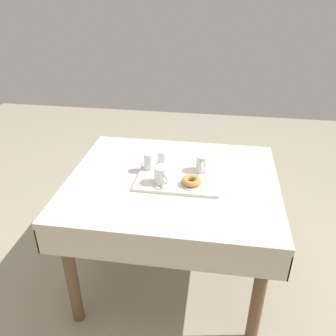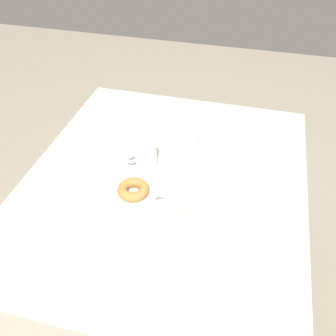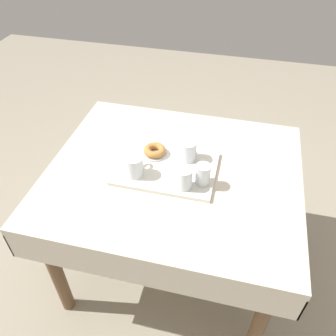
{
  "view_description": "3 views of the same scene",
  "coord_description": "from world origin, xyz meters",
  "px_view_note": "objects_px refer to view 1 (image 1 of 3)",
  "views": [
    {
      "loc": [
        0.22,
        -1.61,
        1.71
      ],
      "look_at": [
        -0.03,
        0.0,
        0.79
      ],
      "focal_mm": 37.09,
      "sensor_mm": 36.0,
      "label": 1
    },
    {
      "loc": [
        0.92,
        0.25,
        1.6
      ],
      "look_at": [
        -0.01,
        0.01,
        0.78
      ],
      "focal_mm": 39.56,
      "sensor_mm": 36.0,
      "label": 2
    },
    {
      "loc": [
        -0.25,
        1.12,
        1.77
      ],
      "look_at": [
        0.02,
        0.01,
        0.75
      ],
      "focal_mm": 36.57,
      "sensor_mm": 36.0,
      "label": 3
    }
  ],
  "objects_px": {
    "dining_table": "(173,194)",
    "sugar_donut_left": "(191,181)",
    "tea_mug_right": "(161,176)",
    "water_glass_far": "(149,162)",
    "tea_mug_left": "(203,164)",
    "water_glass_near": "(163,159)",
    "serving_tray": "(179,178)",
    "donut_plate_left": "(191,184)"
  },
  "relations": [
    {
      "from": "dining_table",
      "to": "tea_mug_right",
      "type": "distance_m",
      "value": 0.19
    },
    {
      "from": "tea_mug_right",
      "to": "water_glass_near",
      "type": "bearing_deg",
      "value": 97.11
    },
    {
      "from": "dining_table",
      "to": "serving_tray",
      "type": "xyz_separation_m",
      "value": [
        0.03,
        0.0,
        0.11
      ]
    },
    {
      "from": "tea_mug_left",
      "to": "donut_plate_left",
      "type": "xyz_separation_m",
      "value": [
        -0.05,
        -0.15,
        -0.04
      ]
    },
    {
      "from": "water_glass_far",
      "to": "dining_table",
      "type": "bearing_deg",
      "value": -24.15
    },
    {
      "from": "water_glass_near",
      "to": "sugar_donut_left",
      "type": "height_order",
      "value": "water_glass_near"
    },
    {
      "from": "dining_table",
      "to": "tea_mug_right",
      "type": "relative_size",
      "value": 10.67
    },
    {
      "from": "tea_mug_left",
      "to": "dining_table",
      "type": "bearing_deg",
      "value": -152.6
    },
    {
      "from": "tea_mug_left",
      "to": "water_glass_near",
      "type": "height_order",
      "value": "same"
    },
    {
      "from": "tea_mug_left",
      "to": "donut_plate_left",
      "type": "relative_size",
      "value": 0.98
    },
    {
      "from": "dining_table",
      "to": "sugar_donut_left",
      "type": "bearing_deg",
      "value": -34.34
    },
    {
      "from": "tea_mug_right",
      "to": "donut_plate_left",
      "type": "height_order",
      "value": "tea_mug_right"
    },
    {
      "from": "tea_mug_left",
      "to": "donut_plate_left",
      "type": "bearing_deg",
      "value": -107.08
    },
    {
      "from": "tea_mug_left",
      "to": "tea_mug_right",
      "type": "xyz_separation_m",
      "value": [
        -0.2,
        -0.16,
        0.0
      ]
    },
    {
      "from": "dining_table",
      "to": "water_glass_far",
      "type": "relative_size",
      "value": 12.05
    },
    {
      "from": "water_glass_far",
      "to": "serving_tray",
      "type": "bearing_deg",
      "value": -19.15
    },
    {
      "from": "water_glass_near",
      "to": "sugar_donut_left",
      "type": "relative_size",
      "value": 0.92
    },
    {
      "from": "serving_tray",
      "to": "donut_plate_left",
      "type": "xyz_separation_m",
      "value": [
        0.07,
        -0.08,
        0.01
      ]
    },
    {
      "from": "serving_tray",
      "to": "water_glass_far",
      "type": "relative_size",
      "value": 4.72
    },
    {
      "from": "tea_mug_right",
      "to": "sugar_donut_left",
      "type": "relative_size",
      "value": 1.03
    },
    {
      "from": "tea_mug_right",
      "to": "water_glass_far",
      "type": "bearing_deg",
      "value": 123.0
    },
    {
      "from": "serving_tray",
      "to": "tea_mug_left",
      "type": "height_order",
      "value": "tea_mug_left"
    },
    {
      "from": "dining_table",
      "to": "tea_mug_left",
      "type": "height_order",
      "value": "tea_mug_left"
    },
    {
      "from": "tea_mug_right",
      "to": "donut_plate_left",
      "type": "xyz_separation_m",
      "value": [
        0.16,
        0.01,
        -0.04
      ]
    },
    {
      "from": "water_glass_near",
      "to": "donut_plate_left",
      "type": "xyz_separation_m",
      "value": [
        0.18,
        -0.18,
        -0.04
      ]
    },
    {
      "from": "serving_tray",
      "to": "water_glass_far",
      "type": "distance_m",
      "value": 0.19
    },
    {
      "from": "sugar_donut_left",
      "to": "donut_plate_left",
      "type": "bearing_deg",
      "value": 0.0
    },
    {
      "from": "sugar_donut_left",
      "to": "water_glass_far",
      "type": "bearing_deg",
      "value": 151.17
    },
    {
      "from": "water_glass_near",
      "to": "serving_tray",
      "type": "bearing_deg",
      "value": -45.09
    },
    {
      "from": "dining_table",
      "to": "donut_plate_left",
      "type": "relative_size",
      "value": 9.57
    },
    {
      "from": "tea_mug_right",
      "to": "water_glass_far",
      "type": "xyz_separation_m",
      "value": [
        -0.09,
        0.14,
        -0.0
      ]
    },
    {
      "from": "dining_table",
      "to": "tea_mug_left",
      "type": "bearing_deg",
      "value": 27.4
    },
    {
      "from": "donut_plate_left",
      "to": "sugar_donut_left",
      "type": "distance_m",
      "value": 0.02
    },
    {
      "from": "water_glass_far",
      "to": "sugar_donut_left",
      "type": "height_order",
      "value": "water_glass_far"
    },
    {
      "from": "dining_table",
      "to": "donut_plate_left",
      "type": "height_order",
      "value": "donut_plate_left"
    },
    {
      "from": "tea_mug_left",
      "to": "water_glass_near",
      "type": "bearing_deg",
      "value": 173.23
    },
    {
      "from": "water_glass_near",
      "to": "sugar_donut_left",
      "type": "xyz_separation_m",
      "value": [
        0.18,
        -0.18,
        -0.02
      ]
    },
    {
      "from": "tea_mug_left",
      "to": "tea_mug_right",
      "type": "distance_m",
      "value": 0.26
    },
    {
      "from": "water_glass_far",
      "to": "donut_plate_left",
      "type": "bearing_deg",
      "value": -28.83
    },
    {
      "from": "dining_table",
      "to": "water_glass_far",
      "type": "xyz_separation_m",
      "value": [
        -0.14,
        0.06,
        0.16
      ]
    },
    {
      "from": "tea_mug_left",
      "to": "sugar_donut_left",
      "type": "bearing_deg",
      "value": -107.08
    },
    {
      "from": "tea_mug_right",
      "to": "tea_mug_left",
      "type": "bearing_deg",
      "value": 38.26
    }
  ]
}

